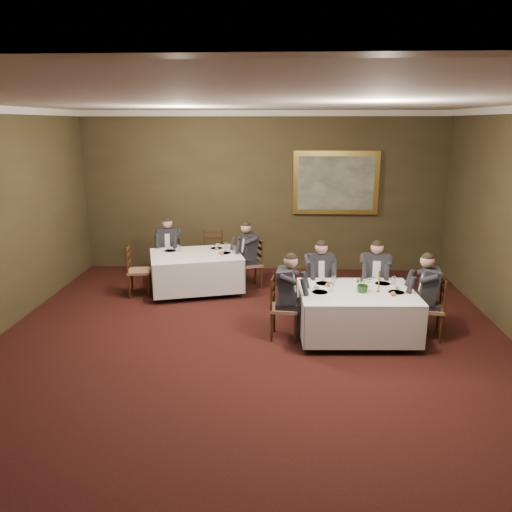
# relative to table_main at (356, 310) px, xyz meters

# --- Properties ---
(ground) EXTENTS (10.00, 10.00, 0.00)m
(ground) POSITION_rel_table_main_xyz_m (-1.59, -1.25, -0.45)
(ground) COLOR black
(ground) RESTS_ON ground
(ceiling) EXTENTS (8.00, 10.00, 0.10)m
(ceiling) POSITION_rel_table_main_xyz_m (-1.59, -1.25, 3.05)
(ceiling) COLOR silver
(ceiling) RESTS_ON back_wall
(back_wall) EXTENTS (8.00, 0.10, 3.50)m
(back_wall) POSITION_rel_table_main_xyz_m (-1.59, 3.75, 1.30)
(back_wall) COLOR #38301C
(back_wall) RESTS_ON ground
(crown_molding) EXTENTS (8.00, 10.00, 0.12)m
(crown_molding) POSITION_rel_table_main_xyz_m (-1.59, -1.25, 2.99)
(crown_molding) COLOR white
(crown_molding) RESTS_ON back_wall
(table_main) EXTENTS (1.83, 1.43, 0.67)m
(table_main) POSITION_rel_table_main_xyz_m (0.00, 0.00, 0.00)
(table_main) COLOR black
(table_main) RESTS_ON ground
(table_second) EXTENTS (2.04, 1.75, 0.67)m
(table_second) POSITION_rel_table_main_xyz_m (-2.84, 2.08, -0.00)
(table_second) COLOR black
(table_second) RESTS_ON ground
(chair_main_backleft) EXTENTS (0.49, 0.48, 1.00)m
(chair_main_backleft) POSITION_rel_table_main_xyz_m (-0.52, 0.89, -0.17)
(chair_main_backleft) COLOR #865F44
(chair_main_backleft) RESTS_ON ground
(diner_main_backleft) EXTENTS (0.46, 0.53, 1.35)m
(diner_main_backleft) POSITION_rel_table_main_xyz_m (-0.52, 0.87, 0.06)
(diner_main_backleft) COLOR black
(diner_main_backleft) RESTS_ON chair_main_backleft
(chair_main_backright) EXTENTS (0.51, 0.49, 1.00)m
(chair_main_backright) POSITION_rel_table_main_xyz_m (0.44, 0.93, -0.17)
(chair_main_backright) COLOR #865F44
(chair_main_backright) RESTS_ON ground
(diner_main_backright) EXTENTS (0.48, 0.55, 1.35)m
(diner_main_backright) POSITION_rel_table_main_xyz_m (0.43, 0.92, 0.06)
(diner_main_backright) COLOR black
(diner_main_backright) RESTS_ON chair_main_backright
(chair_main_endleft) EXTENTS (0.46, 0.47, 1.00)m
(chair_main_endleft) POSITION_rel_table_main_xyz_m (-1.12, -0.05, -0.17)
(chair_main_endleft) COLOR #865F44
(chair_main_endleft) RESTS_ON ground
(diner_main_endleft) EXTENTS (0.51, 0.44, 1.35)m
(diner_main_endleft) POSITION_rel_table_main_xyz_m (-1.11, -0.05, 0.06)
(diner_main_endleft) COLOR black
(diner_main_endleft) RESTS_ON chair_main_endleft
(chair_main_endright) EXTENTS (0.49, 0.51, 1.00)m
(chair_main_endright) POSITION_rel_table_main_xyz_m (1.12, 0.05, -0.17)
(chair_main_endright) COLOR #865F44
(chair_main_endright) RESTS_ON ground
(diner_main_endright) EXTENTS (0.54, 0.48, 1.35)m
(diner_main_endright) POSITION_rel_table_main_xyz_m (1.11, 0.05, 0.06)
(diner_main_endright) COLOR black
(diner_main_endright) RESTS_ON chair_main_endright
(chair_sec_backleft) EXTENTS (0.46, 0.44, 1.00)m
(chair_sec_backleft) POSITION_rel_table_main_xyz_m (-3.53, 2.82, -0.17)
(chair_sec_backleft) COLOR #865F44
(chair_sec_backleft) RESTS_ON ground
(diner_sec_backleft) EXTENTS (0.44, 0.50, 1.35)m
(diner_sec_backleft) POSITION_rel_table_main_xyz_m (-3.53, 2.81, 0.06)
(diner_sec_backleft) COLOR black
(diner_sec_backleft) RESTS_ON chair_sec_backleft
(chair_sec_backright) EXTENTS (0.47, 0.46, 1.00)m
(chair_sec_backright) POSITION_rel_table_main_xyz_m (-2.63, 3.07, -0.17)
(chair_sec_backright) COLOR #865F44
(chair_sec_backright) RESTS_ON ground
(chair_sec_endright) EXTENTS (0.55, 0.57, 1.00)m
(chair_sec_endright) POSITION_rel_table_main_xyz_m (-1.78, 2.38, -0.17)
(chair_sec_endright) COLOR #865F44
(chair_sec_endright) RESTS_ON ground
(diner_sec_endright) EXTENTS (0.60, 0.55, 1.35)m
(diner_sec_endright) POSITION_rel_table_main_xyz_m (-1.79, 2.38, 0.06)
(diner_sec_endright) COLOR black
(diner_sec_endright) RESTS_ON chair_sec_endright
(chair_sec_endleft) EXTENTS (0.48, 0.50, 1.00)m
(chair_sec_endleft) POSITION_rel_table_main_xyz_m (-3.90, 1.78, -0.17)
(chair_sec_endleft) COLOR #865F44
(chair_sec_endleft) RESTS_ON ground
(centerpiece) EXTENTS (0.31, 0.29, 0.29)m
(centerpiece) POSITION_rel_table_main_xyz_m (0.07, -0.04, 0.46)
(centerpiece) COLOR #2D5926
(centerpiece) RESTS_ON table_main
(candlestick) EXTENTS (0.07, 0.07, 0.49)m
(candlestick) POSITION_rel_table_main_xyz_m (0.31, -0.01, 0.49)
(candlestick) COLOR #B78938
(candlestick) RESTS_ON table_main
(place_setting_table_main) EXTENTS (0.33, 0.31, 0.14)m
(place_setting_table_main) POSITION_rel_table_main_xyz_m (-0.44, 0.38, 0.35)
(place_setting_table_main) COLOR white
(place_setting_table_main) RESTS_ON table_main
(place_setting_table_second) EXTENTS (0.33, 0.31, 0.14)m
(place_setting_table_second) POSITION_rel_table_main_xyz_m (-3.34, 2.33, 0.35)
(place_setting_table_second) COLOR white
(place_setting_table_second) RESTS_ON table_second
(painting) EXTENTS (1.85, 0.09, 1.37)m
(painting) POSITION_rel_table_main_xyz_m (0.00, 3.68, 1.53)
(painting) COLOR #D9B74F
(painting) RESTS_ON back_wall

